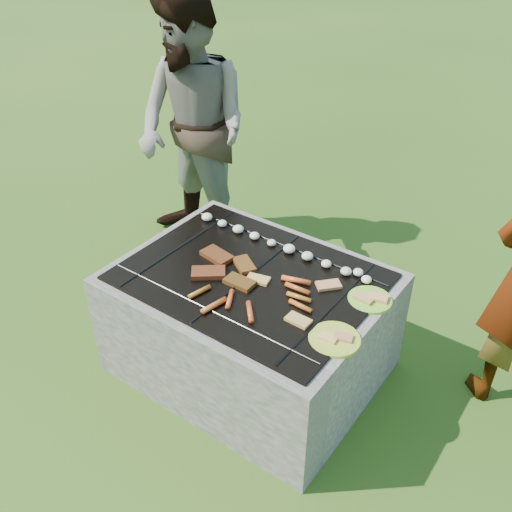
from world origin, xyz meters
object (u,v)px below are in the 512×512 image
at_px(fire_pit, 250,326).
at_px(bystander, 193,130).
at_px(plate_far, 370,299).
at_px(plate_near, 335,339).

bearing_deg(fire_pit, bystander, 142.84).
height_order(fire_pit, bystander, bystander).
bearing_deg(plate_far, bystander, 159.23).
bearing_deg(fire_pit, plate_near, -15.24).
relative_size(plate_far, plate_near, 0.82).
xyz_separation_m(plate_far, plate_near, (-0.00, -0.33, -0.00)).
relative_size(plate_far, bystander, 0.12).
xyz_separation_m(fire_pit, plate_far, (0.56, 0.18, 0.33)).
height_order(plate_near, bystander, bystander).
distance_m(plate_far, plate_near, 0.33).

